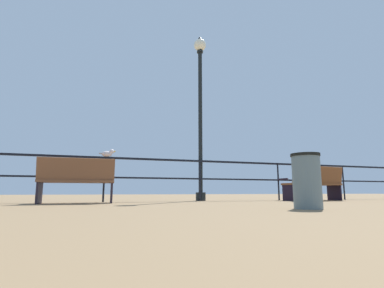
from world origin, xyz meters
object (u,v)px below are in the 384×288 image
at_px(bench_near_left, 77,179).
at_px(bench_near_right, 314,182).
at_px(seagull_on_rail, 108,153).
at_px(trash_bin, 307,181).
at_px(lamppost_center, 200,97).

distance_m(bench_near_left, bench_near_right, 6.00).
bearing_deg(seagull_on_rail, bench_near_right, -7.94).
xyz_separation_m(bench_near_left, seagull_on_rail, (0.62, 0.75, 0.65)).
height_order(bench_near_right, trash_bin, bench_near_right).
bearing_deg(lamppost_center, bench_near_right, -17.37).
height_order(bench_near_left, trash_bin, bench_near_left).
relative_size(bench_near_left, lamppost_center, 0.32).
xyz_separation_m(bench_near_right, trash_bin, (-2.86, -3.07, -0.11)).
xyz_separation_m(bench_near_left, bench_near_right, (6.00, -0.00, 0.00)).
height_order(bench_near_right, seagull_on_rail, seagull_on_rail).
distance_m(seagull_on_rail, trash_bin, 4.64).
bearing_deg(bench_near_right, lamppost_center, 162.63).
bearing_deg(bench_near_right, bench_near_left, 179.96).
bearing_deg(lamppost_center, seagull_on_rail, -175.98).
distance_m(bench_near_left, trash_bin, 4.40).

